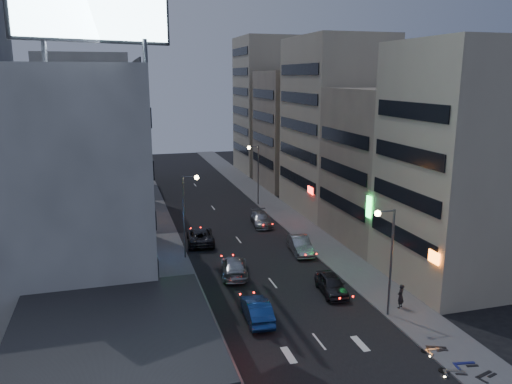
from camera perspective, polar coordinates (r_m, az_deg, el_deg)
name	(u,v)px	position (r m, az deg, el deg)	size (l,w,h in m)	color
ground	(346,375)	(31.73, 10.22, -19.92)	(180.00, 180.00, 0.00)	black
sidewalk_left	(160,235)	(56.50, -10.94, -4.80)	(4.00, 120.00, 0.12)	#4C4C4F
sidewalk_right	(295,223)	(59.89, 4.51, -3.57)	(4.00, 120.00, 0.12)	#4C4C4F
food_court	(97,363)	(29.87, -17.67, -18.17)	(11.00, 13.00, 3.88)	tan
white_building	(57,177)	(44.68, -21.78, 1.59)	(14.00, 24.00, 18.00)	beige
shophouse_near	(460,166)	(44.33, 22.31, 2.78)	(10.00, 11.00, 20.00)	tan
shophouse_mid	(390,166)	(54.26, 15.10, 2.89)	(11.00, 12.00, 16.00)	gray
shophouse_far	(335,126)	(65.01, 8.96, 7.47)	(10.00, 14.00, 22.00)	tan
far_left_a	(87,133)	(69.12, -18.71, 6.43)	(11.00, 10.00, 20.00)	beige
far_left_b	(89,140)	(82.33, -18.58, 5.65)	(12.00, 10.00, 15.00)	gray
far_right_a	(297,130)	(79.17, 4.66, 7.11)	(11.00, 12.00, 18.00)	gray
far_right_b	(272,105)	(92.28, 1.89, 9.85)	(12.00, 12.00, 24.00)	tan
billboard	(93,1)	(33.95, -18.17, 20.06)	(9.52, 3.75, 6.20)	#595B60
street_lamp_right_near	(387,247)	(36.77, 14.76, -6.11)	(1.60, 0.44, 8.02)	#595B60
street_lamp_left	(188,204)	(47.61, -7.80, -1.41)	(1.60, 0.44, 8.02)	#595B60
street_lamp_right_far	(255,166)	(67.27, -0.07, 2.96)	(1.60, 0.44, 8.02)	#595B60
parked_car_right_near	(331,284)	(41.45, 8.61, -10.38)	(1.84, 4.56, 1.56)	#27272C
parked_car_right_mid	(300,245)	(50.05, 5.05, -6.04)	(1.75, 5.01, 1.65)	#9EA3A6
parked_car_left	(200,236)	(52.95, -6.41, -5.01)	(2.69, 5.83, 1.62)	#232327
parked_car_right_far	(261,219)	(58.92, 0.61, -3.11)	(2.10, 5.16, 1.50)	#929399
road_car_blue	(257,310)	(36.85, 0.11, -13.31)	(1.68, 4.82, 1.59)	navy
road_car_silver	(234,267)	(44.54, -2.50, -8.51)	(2.23, 5.48, 1.59)	#AEB2B7
person	(401,296)	(39.83, 16.20, -11.35)	(0.68, 0.45, 1.87)	black
scooter_black_a	(490,361)	(34.13, 25.15, -17.10)	(1.95, 0.65, 1.19)	black
scooter_silver_a	(466,362)	(33.55, 22.86, -17.46)	(1.88, 0.63, 1.15)	gray
scooter_blue	(475,352)	(34.65, 23.70, -16.44)	(2.03, 0.68, 1.24)	navy
scooter_black_b	(447,339)	(35.63, 20.98, -15.40)	(1.91, 0.64, 1.17)	black
scooter_silver_b	(442,339)	(35.59, 20.50, -15.43)	(1.86, 0.62, 1.13)	silver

